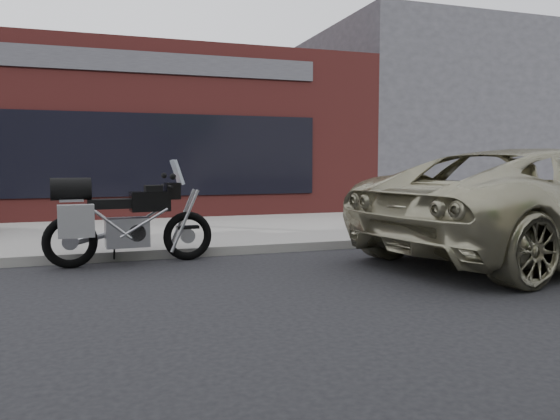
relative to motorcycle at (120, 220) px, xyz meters
name	(u,v)px	position (x,y,z in m)	size (l,w,h in m)	color
ground	(369,320)	(2.16, -3.72, -0.68)	(120.00, 120.00, 0.00)	black
near_sidewalk	(217,229)	(2.16, 3.28, -0.60)	(44.00, 6.00, 0.15)	gray
storefront	(111,140)	(0.16, 10.26, 1.57)	(14.00, 10.07, 4.50)	#4E1B19
neighbour_building	(430,125)	(12.16, 10.28, 2.32)	(10.00, 10.00, 6.00)	#2B2B30
motorcycle	(120,220)	(0.00, 0.00, 0.00)	(2.48, 0.91, 1.57)	black
minivan	(542,204)	(6.36, -1.52, 0.19)	(2.87, 6.22, 1.73)	tan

